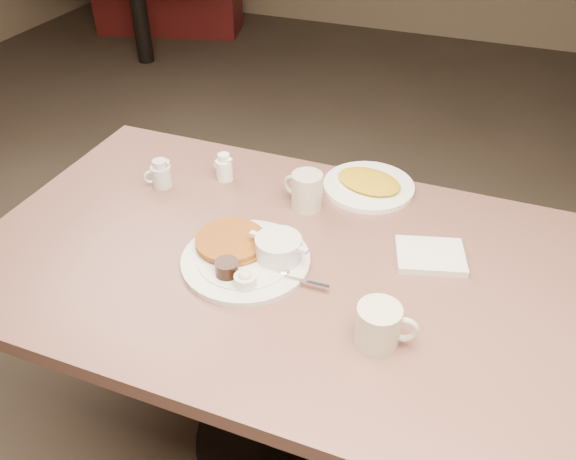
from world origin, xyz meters
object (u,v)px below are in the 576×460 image
(creamer_left, at_px, (161,174))
(hash_plate, at_px, (369,185))
(main_plate, at_px, (250,254))
(creamer_right, at_px, (224,168))
(diner_table, at_px, (285,309))
(coffee_mug_near, at_px, (380,325))
(coffee_mug_far, at_px, (306,191))

(creamer_left, distance_m, hash_plate, 0.58)
(main_plate, relative_size, creamer_right, 4.79)
(diner_table, xyz_separation_m, coffee_mug_near, (0.27, -0.18, 0.22))
(creamer_right, bearing_deg, coffee_mug_near, -38.48)
(coffee_mug_near, relative_size, creamer_right, 1.66)
(coffee_mug_near, height_order, coffee_mug_far, coffee_mug_far)
(diner_table, bearing_deg, hash_plate, 73.70)
(diner_table, xyz_separation_m, creamer_left, (-0.44, 0.17, 0.21))
(main_plate, relative_size, coffee_mug_far, 3.09)
(diner_table, relative_size, hash_plate, 4.78)
(diner_table, relative_size, coffee_mug_far, 12.08)
(coffee_mug_far, bearing_deg, creamer_left, -173.31)
(coffee_mug_near, distance_m, hash_plate, 0.57)
(diner_table, distance_m, creamer_left, 0.52)
(main_plate, distance_m, creamer_left, 0.42)
(main_plate, relative_size, creamer_left, 4.79)
(creamer_right, bearing_deg, creamer_left, -147.43)
(creamer_left, distance_m, creamer_right, 0.18)
(main_plate, xyz_separation_m, creamer_right, (-0.22, 0.31, 0.01))
(coffee_mug_near, height_order, creamer_right, coffee_mug_near)
(creamer_left, bearing_deg, diner_table, -21.62)
(diner_table, xyz_separation_m, main_plate, (-0.07, -0.04, 0.19))
(coffee_mug_near, distance_m, creamer_left, 0.79)
(main_plate, relative_size, hash_plate, 1.22)
(coffee_mug_near, bearing_deg, hash_plate, 106.72)
(diner_table, height_order, hash_plate, hash_plate)
(coffee_mug_near, relative_size, hash_plate, 0.42)
(diner_table, distance_m, coffee_mug_far, 0.31)
(diner_table, relative_size, creamer_left, 18.75)
(creamer_right, bearing_deg, main_plate, -54.91)
(creamer_right, bearing_deg, diner_table, -42.84)
(main_plate, height_order, coffee_mug_near, coffee_mug_near)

